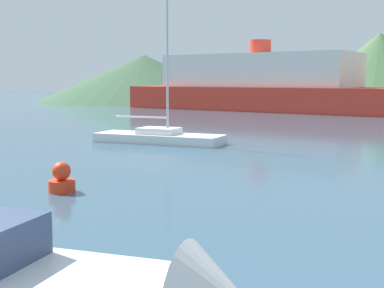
{
  "coord_description": "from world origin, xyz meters",
  "views": [
    {
      "loc": [
        7.9,
        -3.14,
        3.46
      ],
      "look_at": [
        0.55,
        14.0,
        1.2
      ],
      "focal_mm": 50.0,
      "sensor_mm": 36.0,
      "label": 1
    }
  ],
  "objects_px": {
    "motorboat_near": "(36,288)",
    "buoy_marker": "(62,180)",
    "sailboat_inner": "(159,136)",
    "ferry_distant": "(260,85)"
  },
  "relations": [
    {
      "from": "motorboat_near",
      "to": "buoy_marker",
      "type": "relative_size",
      "value": 8.27
    },
    {
      "from": "motorboat_near",
      "to": "buoy_marker",
      "type": "xyz_separation_m",
      "value": [
        -4.93,
        7.21,
        0.01
      ]
    },
    {
      "from": "sailboat_inner",
      "to": "buoy_marker",
      "type": "distance_m",
      "value": 13.12
    },
    {
      "from": "ferry_distant",
      "to": "buoy_marker",
      "type": "height_order",
      "value": "ferry_distant"
    },
    {
      "from": "motorboat_near",
      "to": "buoy_marker",
      "type": "distance_m",
      "value": 8.73
    },
    {
      "from": "ferry_distant",
      "to": "buoy_marker",
      "type": "relative_size",
      "value": 34.04
    },
    {
      "from": "buoy_marker",
      "to": "sailboat_inner",
      "type": "bearing_deg",
      "value": 103.53
    },
    {
      "from": "ferry_distant",
      "to": "buoy_marker",
      "type": "bearing_deg",
      "value": -69.51
    },
    {
      "from": "motorboat_near",
      "to": "ferry_distant",
      "type": "relative_size",
      "value": 0.24
    },
    {
      "from": "motorboat_near",
      "to": "ferry_distant",
      "type": "bearing_deg",
      "value": 97.92
    }
  ]
}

